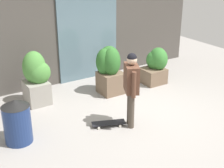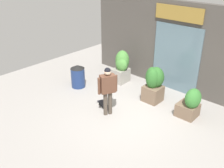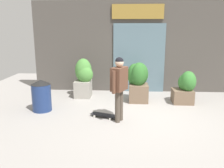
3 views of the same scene
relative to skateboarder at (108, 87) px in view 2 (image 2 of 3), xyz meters
name	(u,v)px [view 2 (image 2 of 3)]	position (x,y,z in m)	size (l,w,h in m)	color
ground_plane	(126,116)	(0.51, 0.29, -1.00)	(12.00, 12.00, 0.00)	#9E9993
building_facade	(176,47)	(0.51, 3.14, 0.63)	(7.50, 0.31, 3.28)	#4C4742
skateboarder	(108,87)	(0.00, 0.00, 0.00)	(0.44, 0.59, 1.63)	#4C4238
skateboard	(104,105)	(-0.40, 0.24, -0.94)	(0.75, 0.46, 0.08)	black
planter_box_left	(191,103)	(2.02, 1.64, -0.49)	(0.69, 0.62, 1.03)	brown
planter_box_right	(122,66)	(-1.27, 2.16, -0.33)	(0.63, 0.65, 1.31)	gray
planter_box_mid	(154,82)	(0.55, 1.74, -0.28)	(0.66, 0.68, 1.26)	brown
trash_bin	(78,76)	(-2.22, 0.66, -0.54)	(0.55, 0.55, 0.91)	navy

